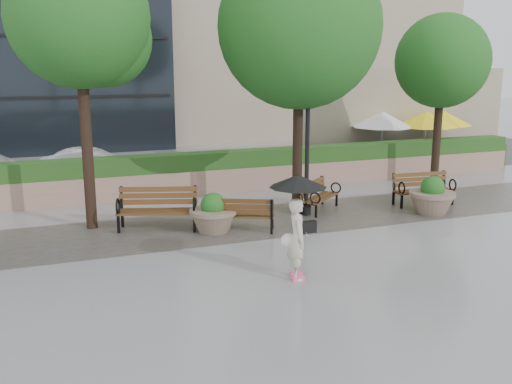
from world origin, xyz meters
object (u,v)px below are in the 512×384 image
object	(u,v)px
bench_2	(241,221)
car_right	(91,165)
bench_3	(319,202)
lamppost	(307,156)
bench_1	(158,218)
planter_left	(213,217)
bench_4	(423,196)
pedestrian	(297,216)
planter_right	(432,199)

from	to	relation	value
bench_2	car_right	bearing A→B (deg)	-43.91
bench_2	bench_3	xyz separation A→B (m)	(2.82, 1.13, -0.01)
lamppost	car_right	distance (m)	8.86
bench_1	planter_left	world-z (taller)	bench_1
bench_4	pedestrian	distance (m)	7.44
bench_1	car_right	bearing A→B (deg)	116.01
bench_2	bench_3	world-z (taller)	bench_2
bench_3	car_right	size ratio (longest dim) A/B	0.45
bench_3	pedestrian	size ratio (longest dim) A/B	0.79
bench_1	bench_2	distance (m)	2.15
bench_3	planter_left	world-z (taller)	planter_left
bench_2	pedestrian	xyz separation A→B (m)	(-0.03, -3.46, 1.00)
planter_left	planter_right	xyz separation A→B (m)	(6.36, -0.45, 0.03)
planter_right	bench_2	bearing A→B (deg)	177.31
planter_left	bench_1	bearing A→B (deg)	151.27
bench_4	planter_right	bearing A→B (deg)	-107.17
bench_4	pedestrian	xyz separation A→B (m)	(-6.12, -4.11, 0.98)
car_right	pedestrian	bearing A→B (deg)	-153.12
bench_1	planter_left	bearing A→B (deg)	-10.96
planter_right	bench_3	bearing A→B (deg)	153.99
lamppost	planter_left	bearing A→B (deg)	-167.04
bench_1	bench_4	world-z (taller)	bench_1
bench_3	pedestrian	world-z (taller)	pedestrian
planter_right	lamppost	bearing A→B (deg)	161.83
bench_2	lamppost	size ratio (longest dim) A/B	0.46
bench_4	car_right	bearing A→B (deg)	147.23
lamppost	car_right	xyz separation A→B (m)	(-5.24, 7.06, -1.10)
bench_4	lamppost	xyz separation A→B (m)	(-3.82, 0.21, 1.42)
planter_right	lamppost	size ratio (longest dim) A/B	0.33
bench_3	planter_right	distance (m)	3.20
bench_2	car_right	distance (m)	8.47
bench_1	planter_right	bearing A→B (deg)	9.19
pedestrian	car_right	bearing A→B (deg)	30.60
bench_3	lamppost	bearing A→B (deg)	166.45
bench_3	car_right	bearing A→B (deg)	90.76
car_right	pedestrian	xyz separation A→B (m)	(2.94, -11.38, 0.67)
bench_2	bench_3	bearing A→B (deg)	-132.61
planter_left	bench_4	bearing A→B (deg)	3.97
planter_right	bench_4	bearing A→B (deg)	66.86
bench_4	planter_right	distance (m)	1.01
planter_left	lamppost	world-z (taller)	lamppost
bench_3	planter_right	world-z (taller)	planter_right
bench_3	bench_2	bearing A→B (deg)	162.15
bench_1	planter_left	xyz separation A→B (m)	(1.28, -0.70, 0.08)
planter_left	pedestrian	xyz separation A→B (m)	(0.64, -3.64, 0.87)
bench_1	bench_3	bearing A→B (deg)	20.72
bench_4	car_right	size ratio (longest dim) A/B	0.51
bench_1	pedestrian	xyz separation A→B (m)	(1.92, -4.35, 0.95)
bench_2	bench_1	bearing A→B (deg)	1.11
planter_right	car_right	world-z (taller)	car_right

